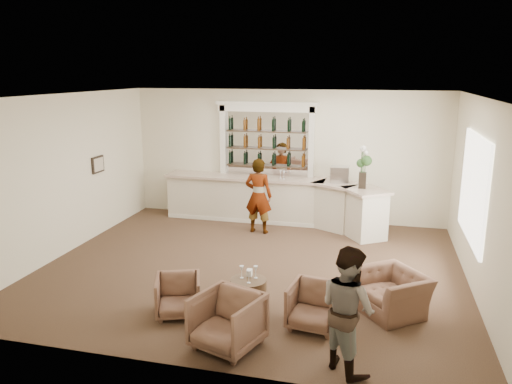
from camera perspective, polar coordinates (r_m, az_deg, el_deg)
ground at (r=9.88m, az=-0.48°, el=-8.57°), size 8.00×8.00×0.00m
room_shell at (r=9.90m, az=1.45°, el=5.53°), size 8.04×7.02×3.32m
bar_counter at (r=12.51m, az=2.25°, el=-1.01°), size 5.72×1.80×1.14m
back_bar_alcove at (r=12.69m, az=1.20°, el=5.92°), size 2.64×0.25×3.00m
cocktail_table at (r=8.18m, az=-0.86°, el=-11.58°), size 0.59×0.59×0.50m
sommelier at (r=11.69m, az=0.28°, el=-0.44°), size 0.68×0.48×1.79m
guest at (r=6.54m, az=10.44°, el=-12.99°), size 1.01×1.01×1.65m
armchair_left at (r=8.05m, az=-8.87°, el=-11.63°), size 0.88×0.90×0.64m
armchair_center at (r=7.09m, az=-3.30°, el=-14.53°), size 1.07×1.09×0.78m
armchair_right at (r=7.66m, az=6.67°, el=-12.79°), size 0.82×0.83×0.68m
armchair_far at (r=8.30m, az=15.24°, el=-11.04°), size 1.34×1.36×0.67m
espresso_machine at (r=12.10m, az=9.53°, el=2.00°), size 0.46×0.40×0.39m
flower_vase at (r=11.53m, az=12.16°, el=3.09°), size 0.26×0.26×0.97m
wine_glass_bar_left at (r=12.35m, az=3.20°, el=1.98°), size 0.07×0.07×0.21m
wine_glass_bar_right at (r=12.41m, az=2.81°, el=2.04°), size 0.07×0.07×0.21m
wine_glass_tbl_a at (r=8.09m, az=-1.65°, el=-9.12°), size 0.07×0.07×0.21m
wine_glass_tbl_b at (r=8.08m, az=-0.03°, el=-9.14°), size 0.07×0.07×0.21m
wine_glass_tbl_c at (r=7.91m, az=-0.84°, el=-9.67°), size 0.07×0.07×0.21m
napkin_holder at (r=8.18m, az=-0.75°, el=-9.19°), size 0.08×0.08×0.12m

